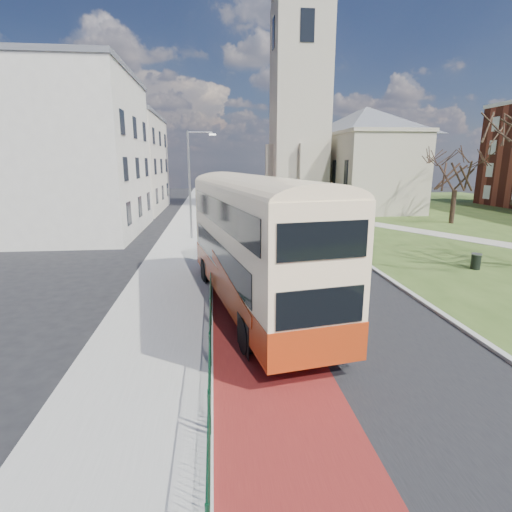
{
  "coord_description": "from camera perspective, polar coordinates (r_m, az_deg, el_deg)",
  "views": [
    {
      "loc": [
        -2.75,
        -12.83,
        5.92
      ],
      "look_at": [
        -1.0,
        3.62,
        2.0
      ],
      "focal_mm": 28.0,
      "sensor_mm": 36.0,
      "label": 1
    }
  ],
  "objects": [
    {
      "name": "ground",
      "position": [
        14.39,
        5.59,
        -11.03
      ],
      "size": [
        160.0,
        160.0,
        0.0
      ],
      "primitive_type": "plane",
      "color": "black",
      "rests_on": "ground"
    },
    {
      "name": "road_carriageway",
      "position": [
        33.63,
        1.29,
        3.2
      ],
      "size": [
        9.0,
        120.0,
        0.01
      ],
      "primitive_type": "cube",
      "color": "black",
      "rests_on": "ground"
    },
    {
      "name": "bus_lane",
      "position": [
        33.39,
        -3.32,
        3.11
      ],
      "size": [
        3.4,
        120.0,
        0.01
      ],
      "primitive_type": "cube",
      "color": "#591414",
      "rests_on": "ground"
    },
    {
      "name": "pavement_west",
      "position": [
        33.42,
        -9.85,
        3.04
      ],
      "size": [
        4.0,
        120.0,
        0.12
      ],
      "primitive_type": "cube",
      "color": "gray",
      "rests_on": "ground"
    },
    {
      "name": "kerb_west",
      "position": [
        33.35,
        -6.42,
        3.14
      ],
      "size": [
        0.25,
        120.0,
        0.13
      ],
      "primitive_type": "cube",
      "color": "#999993",
      "rests_on": "ground"
    },
    {
      "name": "kerb_east",
      "position": [
        36.41,
        8.1,
        3.95
      ],
      "size": [
        0.25,
        80.0,
        0.13
      ],
      "primitive_type": "cube",
      "color": "#999993",
      "rests_on": "ground"
    },
    {
      "name": "pedestrian_railing",
      "position": [
        17.66,
        -6.46,
        -4.44
      ],
      "size": [
        0.07,
        24.0,
        1.12
      ],
      "color": "#0D3A23",
      "rests_on": "ground"
    },
    {
      "name": "gothic_church",
      "position": [
        53.57,
        11.35,
        20.83
      ],
      "size": [
        16.38,
        18.0,
        40.0
      ],
      "color": "#A19682",
      "rests_on": "ground"
    },
    {
      "name": "street_block_near",
      "position": [
        36.61,
        -24.65,
        13.09
      ],
      "size": [
        10.3,
        14.3,
        13.0
      ],
      "color": "beige",
      "rests_on": "ground"
    },
    {
      "name": "street_block_far",
      "position": [
        52.06,
        -19.02,
        12.46
      ],
      "size": [
        10.3,
        16.3,
        11.5
      ],
      "color": "beige",
      "rests_on": "ground"
    },
    {
      "name": "streetlamp",
      "position": [
        30.9,
        -9.19,
        10.71
      ],
      "size": [
        2.13,
        0.18,
        8.0
      ],
      "color": "gray",
      "rests_on": "pavement_west"
    },
    {
      "name": "bus",
      "position": [
        15.89,
        -0.3,
        2.58
      ],
      "size": [
        5.04,
        12.71,
        5.18
      ],
      "rotation": [
        0.0,
        0.0,
        0.18
      ],
      "color": "#9E2E0E",
      "rests_on": "ground"
    },
    {
      "name": "winter_tree_far",
      "position": [
        43.28,
        26.87,
        11.73
      ],
      "size": [
        7.1,
        7.1,
        8.27
      ],
      "rotation": [
        0.0,
        0.0,
        0.32
      ],
      "color": "black",
      "rests_on": "grass_green"
    },
    {
      "name": "litter_bin",
      "position": [
        25.49,
        28.9,
        -0.66
      ],
      "size": [
        0.71,
        0.71,
        0.89
      ],
      "rotation": [
        0.0,
        0.0,
        0.36
      ],
      "color": "black",
      "rests_on": "grass_green"
    }
  ]
}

